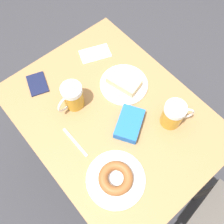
# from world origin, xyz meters

# --- Properties ---
(ground_plane) EXTENTS (8.00, 8.00, 0.00)m
(ground_plane) POSITION_xyz_m (0.00, 0.00, 0.00)
(ground_plane) COLOR #333338
(table) EXTENTS (0.75, 0.99, 0.78)m
(table) POSITION_xyz_m (0.00, 0.00, 0.70)
(table) COLOR #997044
(table) RESTS_ON ground_plane
(plate_with_cake) EXTENTS (0.24, 0.24, 0.05)m
(plate_with_cake) POSITION_xyz_m (-0.15, -0.08, 0.79)
(plate_with_cake) COLOR silver
(plate_with_cake) RESTS_ON table
(plate_with_donut) EXTENTS (0.25, 0.25, 0.05)m
(plate_with_donut) POSITION_xyz_m (0.18, 0.24, 0.80)
(plate_with_donut) COLOR silver
(plate_with_donut) RESTS_ON table
(beer_mug_left) EXTENTS (0.14, 0.10, 0.14)m
(beer_mug_left) POSITION_xyz_m (0.10, -0.16, 0.84)
(beer_mug_left) COLOR #C68C23
(beer_mug_left) RESTS_ON table
(beer_mug_center) EXTENTS (0.13, 0.11, 0.14)m
(beer_mug_center) POSITION_xyz_m (-0.18, 0.20, 0.84)
(beer_mug_center) COLOR #C68C23
(beer_mug_center) RESTS_ON table
(napkin_folded) EXTENTS (0.18, 0.14, 0.00)m
(napkin_folded) POSITION_xyz_m (-0.16, -0.33, 0.78)
(napkin_folded) COLOR white
(napkin_folded) RESTS_ON table
(fork) EXTENTS (0.01, 0.17, 0.00)m
(fork) POSITION_xyz_m (0.22, 0.00, 0.78)
(fork) COLOR silver
(fork) RESTS_ON table
(passport_near_edge) EXTENTS (0.12, 0.15, 0.01)m
(passport_near_edge) POSITION_xyz_m (0.17, -0.36, 0.78)
(passport_near_edge) COLOR #141938
(passport_near_edge) RESTS_ON table
(blue_pouch) EXTENTS (0.19, 0.17, 0.05)m
(blue_pouch) POSITION_xyz_m (-0.02, 0.10, 0.80)
(blue_pouch) COLOR blue
(blue_pouch) RESTS_ON table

